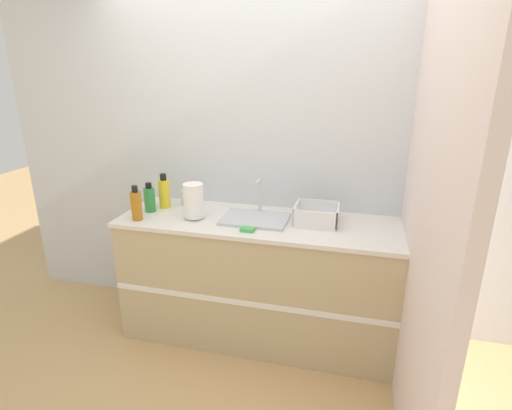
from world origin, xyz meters
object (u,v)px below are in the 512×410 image
Objects in this scene: dish_rack at (317,217)px; bottle_clear at (186,197)px; paper_towel_roll at (194,201)px; sink at (255,217)px; bottle_green at (150,199)px; bottle_amber at (136,205)px; bottle_yellow at (164,193)px.

dish_rack is 1.97× the size of bottle_clear.
sink is at bearing 9.83° from paper_towel_roll.
bottle_green is 1.45× the size of bottle_clear.
sink is at bearing -15.88° from bottle_clear.
dish_rack is at bearing 6.42° from sink.
paper_towel_roll is at bearing 18.74° from bottle_amber.
bottle_green is 0.18m from bottle_amber.
paper_towel_roll is at bearing -8.38° from bottle_green.
paper_towel_roll is (-0.43, -0.07, 0.11)m from sink.
bottle_green is at bearing 171.62° from paper_towel_roll.
sink is at bearing 1.37° from bottle_green.
sink is 1.54× the size of dish_rack.
dish_rack is at bearing 3.12° from bottle_green.
paper_towel_roll reaches higher than bottle_amber.
sink is 1.84× the size of bottle_amber.
bottle_amber is at bearing -168.51° from dish_rack.
paper_towel_roll is at bearing -28.52° from bottle_yellow.
bottle_amber is (-0.00, -0.18, 0.01)m from bottle_green.
bottle_clear is at bearing 60.41° from bottle_amber.
sink is 3.03× the size of bottle_clear.
dish_rack is at bearing 11.49° from bottle_amber.
bottle_clear is at bearing 164.12° from sink.
bottle_yellow is 1.05× the size of bottle_amber.
bottle_amber is (-0.80, -0.20, 0.09)m from sink.
dish_rack is 1.19× the size of bottle_amber.
bottle_amber is at bearing -165.92° from sink.
bottle_amber is at bearing -119.59° from bottle_clear.
bottle_yellow reaches higher than bottle_green.
dish_rack is (0.84, 0.12, -0.08)m from paper_towel_roll.
sink is at bearing -7.30° from bottle_yellow.
paper_towel_roll is 0.39m from bottle_amber.
dish_rack is at bearing 8.14° from paper_towel_roll.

